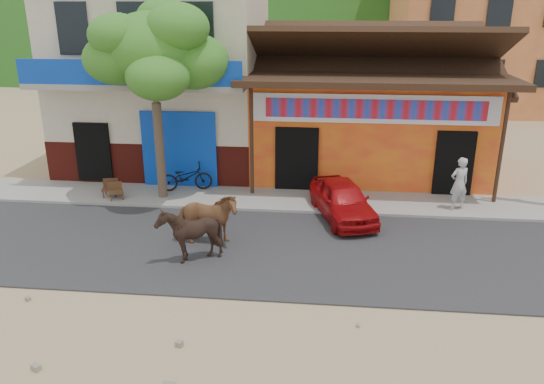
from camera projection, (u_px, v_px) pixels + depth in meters
The scene contains 14 objects.
ground at pixel (295, 304), 11.12m from camera, with size 120.00×120.00×0.00m, color #9E825B.
road at pixel (301, 251), 13.46m from camera, with size 60.00×5.00×0.04m, color #28282B.
sidewalk at pixel (307, 201), 16.72m from camera, with size 60.00×2.00×0.12m, color gray.
dance_club at pixel (366, 121), 19.69m from camera, with size 8.00×6.00×3.60m, color orange.
cafe_building at pixel (167, 72), 19.84m from camera, with size 7.00×6.00×7.00m, color beige.
apartment_front at pixel (477, 2), 30.70m from camera, with size 9.00×9.00×12.00m, color #CC723F.
tree at pixel (156, 103), 15.95m from camera, with size 3.00×3.00×6.00m, color #2D721E, non-canonical shape.
cow_tan at pixel (206, 219), 13.55m from camera, with size 0.76×1.66×1.40m, color #95623B.
cow_dark at pixel (190, 234), 12.68m from camera, with size 1.13×1.28×1.41m, color black.
red_car at pixel (343, 200), 15.31m from camera, with size 1.31×3.24×1.11m, color #AD0C0F.
scooter at pixel (186, 177), 17.37m from camera, with size 0.60×1.71×0.90m, color black.
pedestrian at pixel (459, 183), 15.68m from camera, with size 0.58×0.38×1.60m, color #BCBCBC.
cafe_chair_left at pixel (109, 181), 16.83m from camera, with size 0.46×0.46×0.99m, color #482A18, non-canonical shape.
cafe_chair_right at pixel (115, 185), 16.59m from camera, with size 0.44×0.44×0.94m, color #4D2F19, non-canonical shape.
Camera 1 is at (0.51, -9.68, 5.96)m, focal length 35.00 mm.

